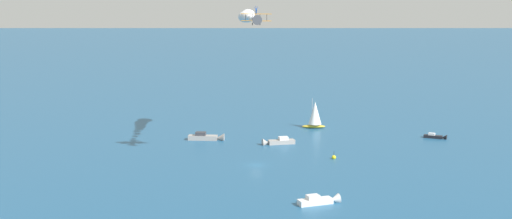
# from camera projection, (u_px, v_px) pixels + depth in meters

# --- Properties ---
(ground_plane) EXTENTS (2000.00, 2000.00, 0.00)m
(ground_plane) POSITION_uv_depth(u_px,v_px,m) (256.00, 165.00, 164.23)
(ground_plane) COLOR #1E517A
(sailboat_near_centre) EXTENTS (7.44, 4.21, 9.50)m
(sailboat_near_centre) POSITION_uv_depth(u_px,v_px,m) (315.00, 114.00, 211.67)
(sailboat_near_centre) COLOR gold
(sailboat_near_centre) RESTS_ON ground_plane
(motorboat_far_port) EXTENTS (8.79, 5.67, 2.51)m
(motorboat_far_port) POSITION_uv_depth(u_px,v_px,m) (321.00, 200.00, 132.90)
(motorboat_far_port) COLOR white
(motorboat_far_port) RESTS_ON ground_plane
(motorboat_far_stbd) EXTENTS (6.73, 3.82, 1.90)m
(motorboat_far_stbd) POSITION_uv_depth(u_px,v_px,m) (436.00, 137.00, 196.24)
(motorboat_far_stbd) COLOR black
(motorboat_far_stbd) RESTS_ON ground_plane
(motorboat_inshore) EXTENTS (10.37, 2.68, 3.01)m
(motorboat_inshore) POSITION_uv_depth(u_px,v_px,m) (208.00, 137.00, 193.86)
(motorboat_inshore) COLOR #9E9993
(motorboat_inshore) RESTS_ON ground_plane
(motorboat_trailing) EXTENTS (9.50, 4.99, 2.67)m
(motorboat_trailing) POSITION_uv_depth(u_px,v_px,m) (277.00, 142.00, 188.11)
(motorboat_trailing) COLOR #9E9993
(motorboat_trailing) RESTS_ON ground_plane
(marker_buoy) EXTENTS (1.10, 1.10, 2.10)m
(marker_buoy) POSITION_uv_depth(u_px,v_px,m) (334.00, 157.00, 170.81)
(marker_buoy) COLOR yellow
(marker_buoy) RESTS_ON ground_plane
(biplane_lead) EXTENTS (7.33, 6.94, 3.56)m
(biplane_lead) POSITION_uv_depth(u_px,v_px,m) (256.00, 19.00, 158.30)
(biplane_lead) COLOR orange
(wingwalker_lead) EXTENTS (0.93, 0.25, 1.76)m
(wingwalker_lead) POSITION_uv_depth(u_px,v_px,m) (256.00, 10.00, 157.94)
(wingwalker_lead) COLOR #1E4CB2
(smoke_trail_lead) EXTENTS (7.59, 35.28, 3.74)m
(smoke_trail_lead) POSITION_uv_depth(u_px,v_px,m) (247.00, 17.00, 187.36)
(smoke_trail_lead) COLOR silver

